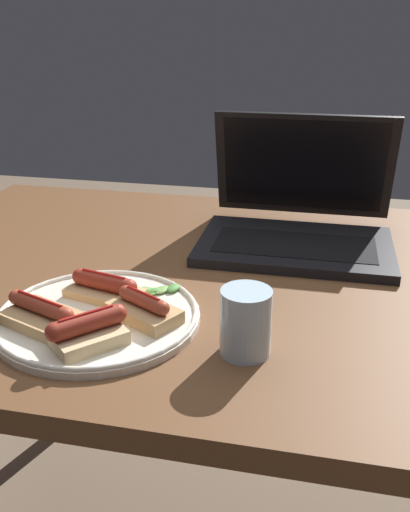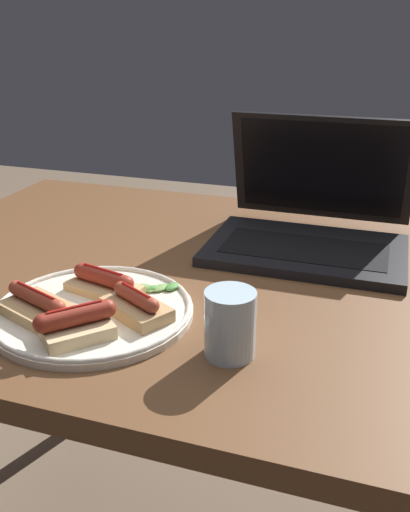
{
  "view_description": "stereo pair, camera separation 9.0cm",
  "coord_description": "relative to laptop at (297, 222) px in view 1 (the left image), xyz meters",
  "views": [
    {
      "loc": [
        0.08,
        -0.9,
        1.15
      ],
      "look_at": [
        -0.1,
        -0.08,
        0.79
      ],
      "focal_mm": 40.0,
      "sensor_mm": 36.0,
      "label": 1
    },
    {
      "loc": [
        0.16,
        -0.87,
        1.15
      ],
      "look_at": [
        -0.1,
        -0.08,
        0.79
      ],
      "focal_mm": 40.0,
      "sensor_mm": 36.0,
      "label": 2
    }
  ],
  "objects": [
    {
      "name": "salad_pile",
      "position": [
        -0.2,
        -0.29,
        -0.03
      ],
      "size": [
        0.07,
        0.05,
        0.01
      ],
      "color": "#709E4C",
      "rests_on": "plate"
    },
    {
      "name": "laptop",
      "position": [
        0.0,
        0.0,
        0.0
      ],
      "size": [
        0.36,
        0.31,
        0.24
      ],
      "color": "black",
      "rests_on": "desk"
    },
    {
      "name": "desk",
      "position": [
        -0.03,
        -0.16,
        -0.11
      ],
      "size": [
        1.46,
        0.86,
        0.73
      ],
      "color": "brown",
      "rests_on": "ground_plane"
    },
    {
      "name": "sausage_toast_middle",
      "position": [
        -0.27,
        -0.32,
        -0.02
      ],
      "size": [
        0.13,
        0.09,
        0.04
      ],
      "rotation": [
        0.0,
        0.0,
        2.9
      ],
      "color": "tan",
      "rests_on": "plate"
    },
    {
      "name": "sausage_toast_left",
      "position": [
        -0.33,
        -0.42,
        -0.02
      ],
      "size": [
        0.12,
        0.1,
        0.04
      ],
      "rotation": [
        0.0,
        0.0,
        5.92
      ],
      "color": "tan",
      "rests_on": "plate"
    },
    {
      "name": "plate",
      "position": [
        -0.26,
        -0.38,
        -0.04
      ],
      "size": [
        0.3,
        0.3,
        0.02
      ],
      "color": "silver",
      "rests_on": "desk"
    },
    {
      "name": "sausage_toast_extra",
      "position": [
        -0.24,
        -0.46,
        -0.01
      ],
      "size": [
        0.11,
        0.11,
        0.05
      ],
      "rotation": [
        0.0,
        0.0,
        3.96
      ],
      "color": "#D6B784",
      "rests_on": "plate"
    },
    {
      "name": "drinking_glass",
      "position": [
        -0.04,
        -0.42,
        0.0
      ],
      "size": [
        0.07,
        0.07,
        0.09
      ],
      "color": "silver",
      "rests_on": "desk"
    },
    {
      "name": "sausage_toast_right",
      "position": [
        -0.19,
        -0.37,
        -0.02
      ],
      "size": [
        0.12,
        0.1,
        0.04
      ],
      "rotation": [
        0.0,
        0.0,
        5.78
      ],
      "color": "tan",
      "rests_on": "plate"
    }
  ]
}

